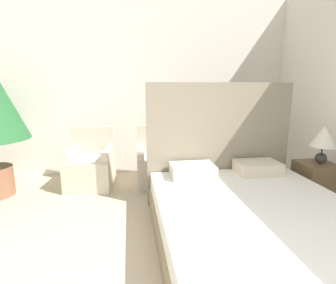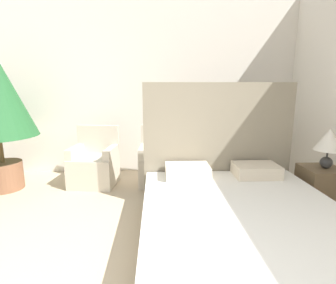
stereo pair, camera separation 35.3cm
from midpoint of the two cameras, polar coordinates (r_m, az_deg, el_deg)
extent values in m
cube|color=silver|center=(4.47, -9.64, 11.78)|extent=(10.00, 0.06, 2.90)
cube|color=#8C7A5B|center=(2.59, 14.64, -19.58)|extent=(1.77, 2.04, 0.24)
cube|color=white|center=(2.48, 14.92, -15.21)|extent=(1.73, 2.00, 0.20)
cube|color=gray|center=(3.27, 8.11, -0.54)|extent=(1.80, 0.06, 1.50)
cube|color=beige|center=(3.02, 2.00, -6.26)|extent=(0.50, 0.35, 0.14)
cube|color=beige|center=(3.25, 15.99, -5.38)|extent=(0.50, 0.35, 0.14)
cube|color=beige|center=(4.04, -19.00, -6.50)|extent=(0.71, 0.64, 0.43)
cube|color=beige|center=(4.17, -18.38, 0.27)|extent=(0.64, 0.14, 0.43)
cube|color=beige|center=(4.06, -22.93, -2.48)|extent=(0.16, 0.51, 0.15)
cube|color=beige|center=(3.89, -15.48, -2.55)|extent=(0.16, 0.51, 0.15)
cube|color=beige|center=(3.98, -4.51, -6.16)|extent=(0.67, 0.59, 0.43)
cube|color=beige|center=(4.11, -4.69, 0.69)|extent=(0.64, 0.09, 0.43)
cube|color=beige|center=(3.90, -8.56, -2.19)|extent=(0.12, 0.51, 0.15)
cube|color=beige|center=(3.91, -0.61, -2.02)|extent=(0.12, 0.51, 0.15)
cube|color=brown|center=(3.70, 27.02, -8.12)|extent=(0.42, 0.42, 0.53)
sphere|color=#333333|center=(3.60, 27.99, -3.16)|extent=(0.13, 0.13, 0.13)
cylinder|color=#333333|center=(3.58, 28.16, -1.50)|extent=(0.02, 0.02, 0.08)
cone|color=silver|center=(3.55, 28.42, 1.07)|extent=(0.31, 0.31, 0.25)
camera|label=1|loc=(0.18, -92.86, -0.61)|focal=28.00mm
camera|label=2|loc=(0.18, 87.14, 0.61)|focal=28.00mm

